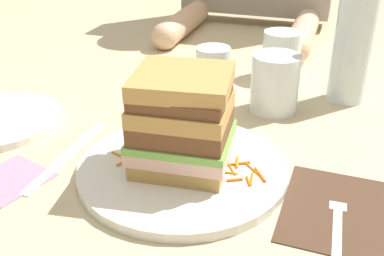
% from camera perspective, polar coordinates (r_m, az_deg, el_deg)
% --- Properties ---
extents(ground_plane, '(3.00, 3.00, 0.00)m').
position_cam_1_polar(ground_plane, '(0.63, -0.62, -4.78)').
color(ground_plane, '#C6B289').
extents(main_plate, '(0.28, 0.28, 0.01)m').
position_cam_1_polar(main_plate, '(0.61, -0.90, -5.17)').
color(main_plate, white).
rests_on(main_plate, ground_plane).
extents(sandwich, '(0.13, 0.12, 0.13)m').
position_cam_1_polar(sandwich, '(0.57, -0.96, 0.69)').
color(sandwich, tan).
rests_on(sandwich, main_plate).
extents(carrot_shred_0, '(0.01, 0.02, 0.00)m').
position_cam_1_polar(carrot_shred_0, '(0.61, -8.63, -4.18)').
color(carrot_shred_0, orange).
rests_on(carrot_shred_0, main_plate).
extents(carrot_shred_1, '(0.02, 0.01, 0.00)m').
position_cam_1_polar(carrot_shred_1, '(0.63, -7.58, -3.30)').
color(carrot_shred_1, orange).
rests_on(carrot_shred_1, main_plate).
extents(carrot_shred_2, '(0.02, 0.03, 0.00)m').
position_cam_1_polar(carrot_shred_2, '(0.62, -5.67, -3.59)').
color(carrot_shred_2, orange).
rests_on(carrot_shred_2, main_plate).
extents(carrot_shred_3, '(0.01, 0.02, 0.00)m').
position_cam_1_polar(carrot_shred_3, '(0.63, -7.18, -2.93)').
color(carrot_shred_3, orange).
rests_on(carrot_shred_3, main_plate).
extents(carrot_shred_4, '(0.01, 0.02, 0.00)m').
position_cam_1_polar(carrot_shred_4, '(0.64, -8.04, -2.71)').
color(carrot_shred_4, orange).
rests_on(carrot_shred_4, main_plate).
extents(carrot_shred_5, '(0.03, 0.01, 0.00)m').
position_cam_1_polar(carrot_shred_5, '(0.63, -9.01, -3.41)').
color(carrot_shred_5, orange).
rests_on(carrot_shred_5, main_plate).
extents(carrot_shred_6, '(0.02, 0.03, 0.00)m').
position_cam_1_polar(carrot_shred_6, '(0.59, 8.50, -5.78)').
color(carrot_shred_6, orange).
rests_on(carrot_shred_6, main_plate).
extents(carrot_shred_7, '(0.01, 0.02, 0.00)m').
position_cam_1_polar(carrot_shred_7, '(0.57, 7.05, -6.58)').
color(carrot_shred_7, orange).
rests_on(carrot_shred_7, main_plate).
extents(carrot_shred_8, '(0.03, 0.01, 0.00)m').
position_cam_1_polar(carrot_shred_8, '(0.59, 4.33, -5.56)').
color(carrot_shred_8, orange).
rests_on(carrot_shred_8, main_plate).
extents(carrot_shred_9, '(0.02, 0.02, 0.00)m').
position_cam_1_polar(carrot_shred_9, '(0.60, 7.46, -4.94)').
color(carrot_shred_9, orange).
rests_on(carrot_shred_9, main_plate).
extents(carrot_shred_10, '(0.02, 0.02, 0.00)m').
position_cam_1_polar(carrot_shred_10, '(0.59, 5.01, -5.16)').
color(carrot_shred_10, orange).
rests_on(carrot_shred_10, main_plate).
extents(carrot_shred_11, '(0.03, 0.02, 0.00)m').
position_cam_1_polar(carrot_shred_11, '(0.61, 5.98, -4.40)').
color(carrot_shred_11, orange).
rests_on(carrot_shred_11, main_plate).
extents(carrot_shred_12, '(0.01, 0.03, 0.00)m').
position_cam_1_polar(carrot_shred_12, '(0.61, 5.64, -4.27)').
color(carrot_shred_12, orange).
rests_on(carrot_shred_12, main_plate).
extents(carrot_shred_13, '(0.01, 0.03, 0.00)m').
position_cam_1_polar(carrot_shred_13, '(0.58, 7.46, -6.28)').
color(carrot_shred_13, orange).
rests_on(carrot_shred_13, main_plate).
extents(carrot_shred_14, '(0.02, 0.01, 0.00)m').
position_cam_1_polar(carrot_shred_14, '(0.57, 5.34, -6.43)').
color(carrot_shred_14, orange).
rests_on(carrot_shred_14, main_plate).
extents(napkin_dark, '(0.13, 0.16, 0.00)m').
position_cam_1_polar(napkin_dark, '(0.57, 17.74, -9.70)').
color(napkin_dark, '#4C3323').
rests_on(napkin_dark, ground_plane).
extents(fork, '(0.02, 0.17, 0.00)m').
position_cam_1_polar(fork, '(0.55, 17.74, -10.82)').
color(fork, silver).
rests_on(fork, napkin_dark).
extents(knife, '(0.02, 0.20, 0.00)m').
position_cam_1_polar(knife, '(0.67, -15.63, -3.55)').
color(knife, silver).
rests_on(knife, ground_plane).
extents(juice_glass, '(0.08, 0.08, 0.10)m').
position_cam_1_polar(juice_glass, '(0.78, 10.25, 5.16)').
color(juice_glass, white).
rests_on(juice_glass, ground_plane).
extents(water_bottle, '(0.06, 0.06, 0.25)m').
position_cam_1_polar(water_bottle, '(0.83, 19.51, 10.33)').
color(water_bottle, silver).
rests_on(water_bottle, ground_plane).
extents(empty_tumbler_0, '(0.07, 0.07, 0.09)m').
position_cam_1_polar(empty_tumbler_0, '(0.93, 11.04, 9.01)').
color(empty_tumbler_0, silver).
rests_on(empty_tumbler_0, ground_plane).
extents(empty_tumbler_1, '(0.06, 0.06, 0.09)m').
position_cam_1_polar(empty_tumbler_1, '(0.82, 2.61, 7.00)').
color(empty_tumbler_1, silver).
rests_on(empty_tumbler_1, ground_plane).
extents(napkin_pink, '(0.11, 0.11, 0.00)m').
position_cam_1_polar(napkin_pink, '(0.64, -21.71, -5.91)').
color(napkin_pink, pink).
rests_on(napkin_pink, ground_plane).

